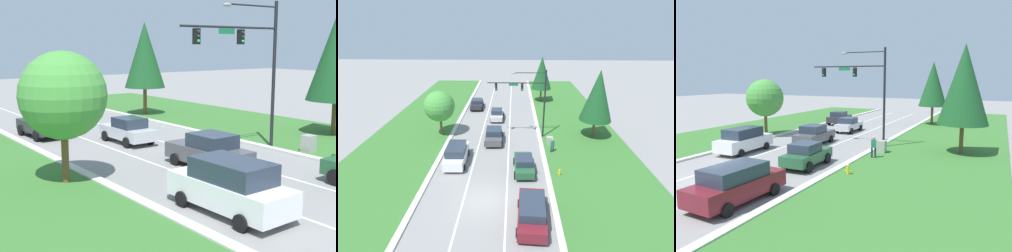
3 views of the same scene
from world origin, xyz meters
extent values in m
plane|color=gray|center=(0.00, 0.00, 0.00)|extent=(160.00, 160.00, 0.00)
cube|color=beige|center=(5.65, 0.00, 0.07)|extent=(0.50, 90.00, 0.15)
cube|color=#38702D|center=(10.90, 0.00, 0.04)|extent=(10.00, 90.00, 0.08)
cube|color=white|center=(-1.80, 0.00, 0.00)|extent=(0.14, 81.00, 0.01)
cube|color=white|center=(1.80, 0.00, 0.00)|extent=(0.14, 81.00, 0.01)
cylinder|color=black|center=(6.06, 12.95, 4.26)|extent=(0.20, 0.20, 8.52)
cylinder|color=black|center=(2.62, 12.95, 6.99)|extent=(6.88, 0.12, 0.12)
cube|color=#147042|center=(2.28, 12.95, 6.77)|extent=(1.10, 0.04, 0.28)
cylinder|color=black|center=(4.17, 12.95, 8.18)|extent=(3.79, 0.09, 0.09)
ellipsoid|color=gray|center=(2.28, 12.95, 8.13)|extent=(0.56, 0.28, 0.20)
cube|color=black|center=(3.31, 12.95, 6.49)|extent=(0.28, 0.32, 0.80)
sphere|color=#2D2D2D|center=(3.31, 12.78, 6.72)|extent=(0.16, 0.16, 0.16)
sphere|color=#2D2D2D|center=(3.31, 12.78, 6.49)|extent=(0.16, 0.16, 0.16)
sphere|color=#23D647|center=(3.31, 12.78, 6.26)|extent=(0.16, 0.16, 0.16)
cube|color=black|center=(0.21, 12.95, 6.49)|extent=(0.28, 0.32, 0.80)
sphere|color=#2D2D2D|center=(0.21, 12.78, 6.72)|extent=(0.16, 0.16, 0.16)
sphere|color=#2D2D2D|center=(0.21, 12.78, 6.49)|extent=(0.16, 0.16, 0.16)
sphere|color=#23D647|center=(0.21, 12.78, 6.26)|extent=(0.16, 0.16, 0.16)
cube|color=white|center=(-3.57, 6.34, 0.77)|extent=(2.09, 4.99, 0.93)
cube|color=#283342|center=(-3.57, 6.21, 1.61)|extent=(1.85, 3.01, 0.77)
cylinder|color=black|center=(-2.65, 7.89, 0.30)|extent=(0.26, 0.61, 0.61)
cylinder|color=black|center=(-4.57, 7.84, 0.30)|extent=(0.26, 0.61, 0.61)
cylinder|color=black|center=(-2.57, 4.83, 0.30)|extent=(0.26, 0.61, 0.61)
cylinder|color=black|center=(-4.50, 4.78, 0.30)|extent=(0.26, 0.61, 0.61)
cube|color=maroon|center=(3.75, -2.16, 0.74)|extent=(2.30, 5.06, 0.85)
cube|color=#283342|center=(3.74, -2.28, 1.51)|extent=(1.99, 3.07, 0.69)
cylinder|color=black|center=(4.82, -0.68, 0.32)|extent=(0.28, 0.65, 0.64)
cylinder|color=black|center=(2.84, -0.57, 0.32)|extent=(0.28, 0.65, 0.64)
cylinder|color=black|center=(4.65, -3.75, 0.32)|extent=(0.28, 0.65, 0.64)
cylinder|color=black|center=(2.67, -3.63, 0.32)|extent=(0.28, 0.65, 0.64)
cube|color=#4C4C51|center=(-0.06, 11.59, 0.70)|extent=(2.09, 4.66, 0.79)
cube|color=#283342|center=(-0.06, 11.31, 1.43)|extent=(1.81, 2.12, 0.68)
cylinder|color=black|center=(0.84, 13.04, 0.31)|extent=(0.26, 0.62, 0.61)
cylinder|color=black|center=(-1.06, 12.98, 0.31)|extent=(0.26, 0.62, 0.61)
cylinder|color=black|center=(0.93, 10.19, 0.31)|extent=(0.26, 0.62, 0.61)
cylinder|color=black|center=(-0.97, 10.13, 0.31)|extent=(0.26, 0.62, 0.61)
cube|color=#28282D|center=(-3.83, 24.24, 0.72)|extent=(2.03, 4.29, 0.71)
cube|color=#283342|center=(-3.81, 23.98, 1.37)|extent=(1.74, 1.97, 0.59)
cylinder|color=black|center=(-2.98, 25.58, 0.37)|extent=(0.27, 0.74, 0.73)
cylinder|color=black|center=(-4.79, 25.50, 0.37)|extent=(0.27, 0.74, 0.73)
cylinder|color=black|center=(-2.86, 22.97, 0.37)|extent=(0.27, 0.74, 0.73)
cylinder|color=black|center=(-4.67, 22.89, 0.37)|extent=(0.27, 0.74, 0.73)
cube|color=#235633|center=(3.38, 4.80, 0.71)|extent=(1.92, 4.23, 0.68)
cube|color=#283342|center=(3.39, 4.55, 1.36)|extent=(1.67, 1.93, 0.63)
cylinder|color=black|center=(4.23, 6.12, 0.37)|extent=(0.26, 0.74, 0.73)
cylinder|color=black|center=(2.46, 6.07, 0.37)|extent=(0.26, 0.74, 0.73)
cylinder|color=black|center=(4.30, 3.53, 0.37)|extent=(0.26, 0.74, 0.73)
cylinder|color=black|center=(2.54, 3.47, 0.37)|extent=(0.26, 0.74, 0.73)
cube|color=silver|center=(-0.14, 19.23, 0.66)|extent=(1.78, 4.23, 0.67)
cube|color=#283342|center=(-0.14, 18.98, 1.31)|extent=(1.58, 1.91, 0.62)
cylinder|color=black|center=(0.69, 20.55, 0.32)|extent=(0.25, 0.65, 0.65)
cylinder|color=black|center=(-1.01, 20.53, 0.32)|extent=(0.25, 0.65, 0.65)
cylinder|color=black|center=(0.72, 17.94, 0.32)|extent=(0.25, 0.65, 0.65)
cylinder|color=black|center=(-0.98, 17.92, 0.32)|extent=(0.25, 0.65, 0.65)
cube|color=#9E9E99|center=(6.66, 10.71, 0.52)|extent=(0.70, 0.60, 1.03)
cylinder|color=#232842|center=(6.58, 8.73, 0.42)|extent=(0.14, 0.14, 0.84)
cylinder|color=#232842|center=(6.82, 8.83, 0.42)|extent=(0.14, 0.14, 0.84)
cube|color=#287556|center=(6.70, 8.78, 1.14)|extent=(0.43, 0.35, 0.60)
sphere|color=tan|center=(6.70, 8.78, 1.58)|extent=(0.22, 0.22, 0.22)
cylinder|color=gold|center=(6.79, 4.08, 0.28)|extent=(0.20, 0.20, 0.55)
sphere|color=gold|center=(6.79, 4.08, 0.61)|extent=(0.18, 0.18, 0.18)
cylinder|color=gold|center=(6.67, 4.08, 0.30)|extent=(0.10, 0.09, 0.09)
cylinder|color=gold|center=(6.91, 4.08, 0.30)|extent=(0.10, 0.09, 0.09)
cylinder|color=brown|center=(12.42, 13.11, 1.19)|extent=(0.32, 0.32, 2.38)
cone|color=#194C23|center=(12.42, 13.11, 5.48)|extent=(3.88, 3.88, 6.21)
cylinder|color=brown|center=(-6.93, 13.21, 1.25)|extent=(0.32, 0.32, 2.50)
sphere|color=#47933D|center=(-6.93, 13.21, 3.93)|extent=(3.82, 3.82, 3.82)
cylinder|color=brown|center=(7.21, 28.48, 1.21)|extent=(0.32, 0.32, 2.41)
cone|color=#194C23|center=(7.21, 28.48, 5.21)|extent=(3.50, 3.50, 5.60)
camera|label=1|loc=(-14.97, -5.59, 6.05)|focal=50.00mm
camera|label=2|loc=(2.28, -17.59, 14.02)|focal=28.00mm
camera|label=3|loc=(15.07, -13.69, 6.00)|focal=35.00mm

